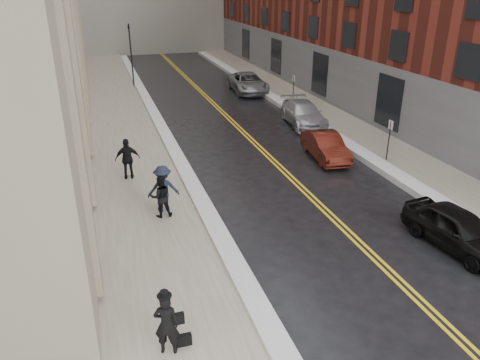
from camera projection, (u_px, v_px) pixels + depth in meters
ground at (313, 278)px, 14.73m from camera, size 160.00×160.00×0.00m
sidewalk_left at (125, 137)px, 27.46m from camera, size 4.00×64.00×0.15m
sidewalk_right at (332, 118)px, 31.16m from camera, size 3.00×64.00×0.15m
lane_stripe_a at (237, 128)px, 29.37m from camera, size 0.12×64.00×0.01m
lane_stripe_b at (240, 127)px, 29.44m from camera, size 0.12×64.00×0.01m
snow_ridge_left at (164, 132)px, 28.07m from camera, size 0.70×60.80×0.26m
snow_ridge_right at (306, 119)px, 30.62m from camera, size 0.85×60.80×0.30m
traffic_signal at (131, 50)px, 39.02m from camera, size 0.18×0.15×5.20m
parking_sign_near at (389, 137)px, 23.35m from camera, size 0.06×0.35×2.23m
parking_sign_far at (293, 87)px, 33.84m from camera, size 0.06×0.35×2.23m
car_black at (458, 229)px, 16.17m from camera, size 2.19×4.33×1.42m
car_maroon at (326, 146)px, 24.18m from camera, size 1.83×4.19×1.34m
car_silver_near at (303, 114)px, 29.70m from camera, size 2.61×5.20×1.45m
car_silver_far at (248, 83)px, 38.18m from camera, size 2.98×5.69×1.53m
pedestrian_main at (167, 324)px, 11.32m from camera, size 0.71×0.58×1.70m
pedestrian_a at (161, 197)px, 17.91m from camera, size 0.82×0.64×1.67m
pedestrian_b at (163, 189)px, 18.31m from camera, size 1.27×0.77×1.91m
pedestrian_c at (128, 159)px, 21.28m from camera, size 1.15×0.54×1.92m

